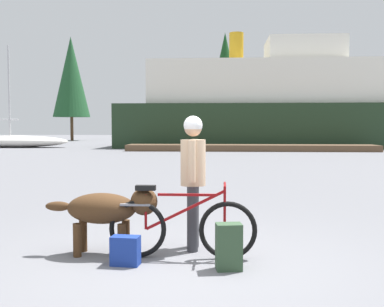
{
  "coord_description": "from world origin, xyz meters",
  "views": [
    {
      "loc": [
        0.44,
        -5.17,
        1.58
      ],
      "look_at": [
        -0.02,
        2.06,
        1.16
      ],
      "focal_mm": 43.48,
      "sensor_mm": 36.0,
      "label": 1
    }
  ],
  "objects_px": {
    "dog": "(108,209)",
    "ferry_boat": "(273,107)",
    "bicycle": "(181,227)",
    "person_cyclist": "(193,169)",
    "sailboat_moored": "(10,141)",
    "handbag_pannier": "(125,251)",
    "backpack": "(229,247)"
  },
  "relations": [
    {
      "from": "bicycle",
      "to": "handbag_pannier",
      "type": "relative_size",
      "value": 5.33
    },
    {
      "from": "sailboat_moored",
      "to": "person_cyclist",
      "type": "bearing_deg",
      "value": -61.06
    },
    {
      "from": "handbag_pannier",
      "to": "sailboat_moored",
      "type": "relative_size",
      "value": 0.04
    },
    {
      "from": "person_cyclist",
      "to": "handbag_pannier",
      "type": "xyz_separation_m",
      "value": [
        -0.73,
        -0.74,
        -0.87
      ]
    },
    {
      "from": "bicycle",
      "to": "ferry_boat",
      "type": "xyz_separation_m",
      "value": [
        4.48,
        31.05,
        2.73
      ]
    },
    {
      "from": "person_cyclist",
      "to": "ferry_boat",
      "type": "xyz_separation_m",
      "value": [
        4.36,
        30.62,
        2.07
      ]
    },
    {
      "from": "bicycle",
      "to": "ferry_boat",
      "type": "distance_m",
      "value": 31.49
    },
    {
      "from": "sailboat_moored",
      "to": "ferry_boat",
      "type": "bearing_deg",
      "value": 6.77
    },
    {
      "from": "bicycle",
      "to": "person_cyclist",
      "type": "relative_size",
      "value": 1.04
    },
    {
      "from": "bicycle",
      "to": "dog",
      "type": "xyz_separation_m",
      "value": [
        -0.91,
        0.11,
        0.18
      ]
    },
    {
      "from": "dog",
      "to": "backpack",
      "type": "distance_m",
      "value": 1.59
    },
    {
      "from": "handbag_pannier",
      "to": "person_cyclist",
      "type": "bearing_deg",
      "value": 45.61
    },
    {
      "from": "bicycle",
      "to": "person_cyclist",
      "type": "xyz_separation_m",
      "value": [
        0.12,
        0.43,
        0.65
      ]
    },
    {
      "from": "bicycle",
      "to": "sailboat_moored",
      "type": "xyz_separation_m",
      "value": [
        -15.5,
        28.68,
        0.1
      ]
    },
    {
      "from": "backpack",
      "to": "handbag_pannier",
      "type": "height_order",
      "value": "backpack"
    },
    {
      "from": "ferry_boat",
      "to": "handbag_pannier",
      "type": "bearing_deg",
      "value": -99.21
    },
    {
      "from": "bicycle",
      "to": "sailboat_moored",
      "type": "bearing_deg",
      "value": 118.4
    },
    {
      "from": "bicycle",
      "to": "ferry_boat",
      "type": "height_order",
      "value": "ferry_boat"
    },
    {
      "from": "bicycle",
      "to": "ferry_boat",
      "type": "relative_size",
      "value": 0.08
    },
    {
      "from": "dog",
      "to": "handbag_pannier",
      "type": "xyz_separation_m",
      "value": [
        0.3,
        -0.42,
        -0.39
      ]
    },
    {
      "from": "person_cyclist",
      "to": "sailboat_moored",
      "type": "distance_m",
      "value": 32.29
    },
    {
      "from": "dog",
      "to": "handbag_pannier",
      "type": "relative_size",
      "value": 4.19
    },
    {
      "from": "person_cyclist",
      "to": "ferry_boat",
      "type": "height_order",
      "value": "ferry_boat"
    },
    {
      "from": "ferry_boat",
      "to": "dog",
      "type": "bearing_deg",
      "value": -99.87
    },
    {
      "from": "dog",
      "to": "bicycle",
      "type": "bearing_deg",
      "value": -6.83
    },
    {
      "from": "bicycle",
      "to": "dog",
      "type": "bearing_deg",
      "value": 173.17
    },
    {
      "from": "dog",
      "to": "sailboat_moored",
      "type": "distance_m",
      "value": 32.08
    },
    {
      "from": "dog",
      "to": "ferry_boat",
      "type": "bearing_deg",
      "value": 80.13
    },
    {
      "from": "dog",
      "to": "ferry_boat",
      "type": "distance_m",
      "value": 31.51
    },
    {
      "from": "backpack",
      "to": "sailboat_moored",
      "type": "relative_size",
      "value": 0.06
    },
    {
      "from": "handbag_pannier",
      "to": "ferry_boat",
      "type": "relative_size",
      "value": 0.01
    },
    {
      "from": "person_cyclist",
      "to": "backpack",
      "type": "xyz_separation_m",
      "value": [
        0.45,
        -0.84,
        -0.78
      ]
    }
  ]
}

